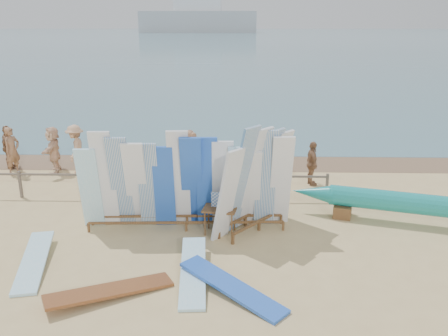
{
  "coord_description": "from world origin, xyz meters",
  "views": [
    {
      "loc": [
        3.05,
        -11.43,
        5.67
      ],
      "look_at": [
        2.69,
        2.78,
        1.14
      ],
      "focal_mm": 38.0,
      "sensor_mm": 36.0,
      "label": 1
    }
  ],
  "objects_px": {
    "outrigger_canoe": "(410,204)",
    "beachgoer_3": "(76,149)",
    "flat_board_b": "(193,277)",
    "beach_chair_right": "(179,180)",
    "beachgoer_11": "(53,150)",
    "side_surfboard_rack": "(253,182)",
    "beachgoer_10": "(312,164)",
    "beachgoer_extra_1": "(8,147)",
    "vendor_table": "(220,220)",
    "beachgoer_7": "(193,152)",
    "stroller": "(177,179)",
    "flat_board_c": "(111,296)",
    "flat_board_a": "(35,266)",
    "main_surfboard_rack": "(186,184)",
    "beachgoer_2": "(109,165)",
    "beachgoer_5": "(189,149)",
    "beachgoer_6": "(203,163)",
    "beachgoer_1": "(12,151)",
    "flat_board_d": "(232,294)",
    "beach_chair_left": "(186,182)",
    "beachgoer_8": "(248,166)",
    "beachgoer_9": "(260,155)"
  },
  "relations": [
    {
      "from": "flat_board_b",
      "to": "beachgoer_extra_1",
      "type": "xyz_separation_m",
      "value": [
        -7.93,
        8.07,
        0.85
      ]
    },
    {
      "from": "beachgoer_6",
      "to": "beachgoer_10",
      "type": "height_order",
      "value": "beachgoer_10"
    },
    {
      "from": "outrigger_canoe",
      "to": "beachgoer_3",
      "type": "bearing_deg",
      "value": 173.72
    },
    {
      "from": "outrigger_canoe",
      "to": "beach_chair_right",
      "type": "bearing_deg",
      "value": 173.66
    },
    {
      "from": "beachgoer_8",
      "to": "beachgoer_6",
      "type": "relative_size",
      "value": 1.22
    },
    {
      "from": "side_surfboard_rack",
      "to": "beachgoer_10",
      "type": "bearing_deg",
      "value": 9.34
    },
    {
      "from": "flat_board_c",
      "to": "beachgoer_7",
      "type": "xyz_separation_m",
      "value": [
        1.03,
        8.63,
        0.77
      ]
    },
    {
      "from": "beachgoer_3",
      "to": "beachgoer_11",
      "type": "bearing_deg",
      "value": -93.63
    },
    {
      "from": "flat_board_a",
      "to": "flat_board_c",
      "type": "bearing_deg",
      "value": -42.31
    },
    {
      "from": "vendor_table",
      "to": "beachgoer_5",
      "type": "xyz_separation_m",
      "value": [
        -1.4,
        5.79,
        0.39
      ]
    },
    {
      "from": "stroller",
      "to": "beachgoer_extra_1",
      "type": "xyz_separation_m",
      "value": [
        -6.89,
        2.33,
        0.44
      ]
    },
    {
      "from": "beachgoer_10",
      "to": "beachgoer_8",
      "type": "bearing_deg",
      "value": 102.53
    },
    {
      "from": "beach_chair_right",
      "to": "vendor_table",
      "type": "bearing_deg",
      "value": -93.46
    },
    {
      "from": "beachgoer_6",
      "to": "beachgoer_2",
      "type": "height_order",
      "value": "beachgoer_2"
    },
    {
      "from": "beach_chair_right",
      "to": "beachgoer_extra_1",
      "type": "height_order",
      "value": "beachgoer_extra_1"
    },
    {
      "from": "flat_board_b",
      "to": "beachgoer_5",
      "type": "height_order",
      "value": "beachgoer_5"
    },
    {
      "from": "outrigger_canoe",
      "to": "beachgoer_extra_1",
      "type": "height_order",
      "value": "beachgoer_extra_1"
    },
    {
      "from": "stroller",
      "to": "beachgoer_6",
      "type": "relative_size",
      "value": 0.66
    },
    {
      "from": "beachgoer_6",
      "to": "beachgoer_1",
      "type": "relative_size",
      "value": 0.85
    },
    {
      "from": "beachgoer_6",
      "to": "beachgoer_5",
      "type": "relative_size",
      "value": 0.98
    },
    {
      "from": "beachgoer_10",
      "to": "beachgoer_5",
      "type": "bearing_deg",
      "value": 60.18
    },
    {
      "from": "side_surfboard_rack",
      "to": "stroller",
      "type": "relative_size",
      "value": 3.04
    },
    {
      "from": "beachgoer_7",
      "to": "beachgoer_10",
      "type": "bearing_deg",
      "value": 168.57
    },
    {
      "from": "flat_board_d",
      "to": "beach_chair_left",
      "type": "bearing_deg",
      "value": 55.49
    },
    {
      "from": "outrigger_canoe",
      "to": "beachgoer_5",
      "type": "relative_size",
      "value": 4.21
    },
    {
      "from": "main_surfboard_rack",
      "to": "beachgoer_2",
      "type": "height_order",
      "value": "main_surfboard_rack"
    },
    {
      "from": "main_surfboard_rack",
      "to": "beachgoer_10",
      "type": "xyz_separation_m",
      "value": [
        4.04,
        3.7,
        -0.51
      ]
    },
    {
      "from": "beachgoer_6",
      "to": "beachgoer_2",
      "type": "distance_m",
      "value": 3.24
    },
    {
      "from": "flat_board_b",
      "to": "beachgoer_extra_1",
      "type": "height_order",
      "value": "beachgoer_extra_1"
    },
    {
      "from": "stroller",
      "to": "beachgoer_5",
      "type": "bearing_deg",
      "value": 74.95
    },
    {
      "from": "vendor_table",
      "to": "beachgoer_11",
      "type": "distance_m",
      "value": 8.38
    },
    {
      "from": "main_surfboard_rack",
      "to": "stroller",
      "type": "distance_m",
      "value": 3.25
    },
    {
      "from": "flat_board_c",
      "to": "flat_board_b",
      "type": "distance_m",
      "value": 1.88
    },
    {
      "from": "flat_board_b",
      "to": "beach_chair_right",
      "type": "bearing_deg",
      "value": 95.83
    },
    {
      "from": "flat_board_d",
      "to": "beachgoer_1",
      "type": "height_order",
      "value": "beachgoer_1"
    },
    {
      "from": "side_surfboard_rack",
      "to": "beachgoer_extra_1",
      "type": "xyz_separation_m",
      "value": [
        -9.35,
        5.37,
        -0.53
      ]
    },
    {
      "from": "beachgoer_11",
      "to": "side_surfboard_rack",
      "type": "bearing_deg",
      "value": 48.16
    },
    {
      "from": "outrigger_canoe",
      "to": "beachgoer_3",
      "type": "height_order",
      "value": "beachgoer_3"
    },
    {
      "from": "stroller",
      "to": "flat_board_c",
      "type": "bearing_deg",
      "value": -106.64
    },
    {
      "from": "beachgoer_11",
      "to": "flat_board_a",
      "type": "bearing_deg",
      "value": 8.3
    },
    {
      "from": "beach_chair_right",
      "to": "beachgoer_1",
      "type": "height_order",
      "value": "beachgoer_1"
    },
    {
      "from": "beachgoer_extra_1",
      "to": "beachgoer_10",
      "type": "distance_m",
      "value": 11.68
    },
    {
      "from": "vendor_table",
      "to": "beachgoer_7",
      "type": "bearing_deg",
      "value": 111.58
    },
    {
      "from": "outrigger_canoe",
      "to": "vendor_table",
      "type": "xyz_separation_m",
      "value": [
        -5.37,
        -0.72,
        -0.21
      ]
    },
    {
      "from": "vendor_table",
      "to": "flat_board_c",
      "type": "height_order",
      "value": "vendor_table"
    },
    {
      "from": "beachgoer_6",
      "to": "beachgoer_1",
      "type": "distance_m",
      "value": 7.27
    },
    {
      "from": "flat_board_a",
      "to": "beachgoer_10",
      "type": "bearing_deg",
      "value": 26.09
    },
    {
      "from": "beachgoer_9",
      "to": "beachgoer_3",
      "type": "height_order",
      "value": "beachgoer_9"
    },
    {
      "from": "beachgoer_7",
      "to": "beachgoer_extra_1",
      "type": "relative_size",
      "value": 0.91
    },
    {
      "from": "flat_board_b",
      "to": "beachgoer_10",
      "type": "bearing_deg",
      "value": 56.61
    }
  ]
}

